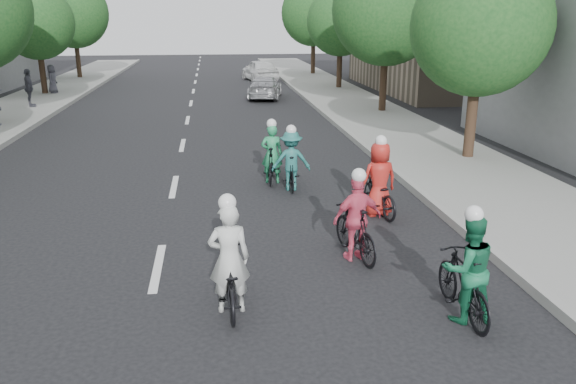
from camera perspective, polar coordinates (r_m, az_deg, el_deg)
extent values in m
plane|color=black|center=(10.26, -13.10, -7.47)|extent=(120.00, 120.00, 0.00)
cube|color=gray|center=(20.91, 11.86, 5.51)|extent=(4.00, 80.00, 0.15)
cube|color=#999993|center=(20.35, 6.65, 5.48)|extent=(0.18, 80.00, 0.18)
cube|color=gray|center=(36.49, 17.14, 16.24)|extent=(10.00, 14.00, 8.00)
cylinder|color=black|center=(34.69, -23.63, 10.81)|extent=(0.32, 0.32, 2.27)
sphere|color=#184A1D|center=(34.56, -24.21, 15.46)|extent=(4.00, 4.00, 4.00)
cylinder|color=black|center=(43.39, -20.53, 12.32)|extent=(0.32, 0.32, 2.48)
sphere|color=#184A1D|center=(43.29, -21.01, 16.63)|extent=(4.80, 4.80, 4.80)
cylinder|color=black|center=(17.94, 18.07, 6.57)|extent=(0.32, 0.32, 2.27)
sphere|color=#184A1D|center=(17.67, 18.95, 15.62)|extent=(4.00, 4.00, 4.00)
cylinder|color=black|center=(26.23, 9.64, 10.56)|extent=(0.32, 0.32, 2.48)
sphere|color=#184A1D|center=(26.06, 10.01, 17.74)|extent=(4.80, 4.80, 4.80)
cylinder|color=black|center=(34.90, 5.22, 12.18)|extent=(0.32, 0.32, 2.27)
sphere|color=#184A1D|center=(34.76, 5.36, 16.84)|extent=(4.00, 4.00, 4.00)
cylinder|color=black|center=(43.68, 2.56, 13.39)|extent=(0.32, 0.32, 2.48)
sphere|color=#184A1D|center=(43.58, 2.62, 17.70)|extent=(4.80, 4.80, 4.80)
imported|color=black|center=(14.37, 0.26, 2.13)|extent=(0.50, 1.54, 0.92)
imported|color=#236A66|center=(14.19, 0.32, 3.21)|extent=(1.01, 0.61, 1.53)
sphere|color=white|center=(14.02, 0.32, 6.32)|extent=(0.26, 0.26, 0.26)
imported|color=black|center=(8.59, -5.93, -9.00)|extent=(0.59, 1.64, 0.86)
imported|color=silver|center=(8.32, -6.00, -6.73)|extent=(0.62, 0.41, 1.69)
sphere|color=white|center=(8.01, -6.19, -1.07)|extent=(0.26, 0.26, 0.26)
imported|color=black|center=(12.67, 9.04, -0.19)|extent=(0.89, 1.82, 0.92)
imported|color=red|center=(12.47, 9.25, 1.31)|extent=(0.89, 0.66, 1.66)
sphere|color=white|center=(12.27, 9.44, 5.13)|extent=(0.26, 0.26, 0.26)
imported|color=black|center=(14.99, -1.69, 2.91)|extent=(0.71, 1.70, 0.99)
imported|color=#29965E|center=(14.83, -1.66, 3.89)|extent=(0.62, 0.46, 1.57)
sphere|color=white|center=(14.66, -1.68, 6.95)|extent=(0.26, 0.26, 0.26)
imported|color=black|center=(8.66, 17.39, -8.98)|extent=(0.51, 1.68, 1.01)
imported|color=#176843|center=(8.45, 17.86, -7.44)|extent=(0.79, 0.62, 1.61)
sphere|color=white|center=(8.15, 18.38, -2.17)|extent=(0.26, 0.26, 0.26)
imported|color=black|center=(10.31, 6.86, -3.98)|extent=(0.79, 1.72, 1.00)
imported|color=#E95271|center=(10.12, 7.05, -2.69)|extent=(0.98, 0.56, 1.57)
sphere|color=white|center=(9.88, 7.22, 1.69)|extent=(0.26, 0.26, 0.26)
imported|color=#A7A8AC|center=(30.99, -2.33, 10.58)|extent=(2.37, 4.32, 1.19)
imported|color=silver|center=(39.61, -2.88, 12.27)|extent=(2.53, 4.63, 1.49)
imported|color=#474753|center=(29.58, -24.82, 9.57)|extent=(0.71, 1.12, 1.78)
imported|color=#464550|center=(34.65, -22.84, 10.55)|extent=(0.59, 0.82, 1.56)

